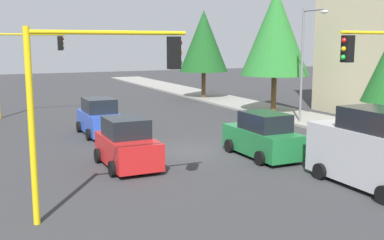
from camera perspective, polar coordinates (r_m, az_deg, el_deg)
ground_plane at (r=21.48m, az=-0.04°, el=-3.92°), size 120.00×120.00×0.00m
sidewalk_kerb at (r=31.14m, az=13.75°, el=0.14°), size 80.00×4.00×0.15m
traffic_signal_near_right at (r=13.38m, az=-11.31°, el=4.37°), size 0.36×4.59×5.38m
traffic_signal_far_right at (r=33.12m, az=-19.70°, el=7.21°), size 0.36×4.59×5.63m
street_lamp_curbside at (r=28.87m, az=13.78°, el=7.95°), size 2.15×0.28×7.00m
tree_roadside_far at (r=41.23m, az=1.44°, el=9.58°), size 4.22×4.22×7.71m
tree_roadside_mid at (r=32.86m, az=10.13°, el=10.45°), size 4.67×4.67×8.56m
delivery_van_silver at (r=17.22m, az=21.30°, el=-3.56°), size 4.80×2.22×2.77m
car_green at (r=20.67m, az=8.58°, el=-2.01°), size 4.10×2.02×1.98m
car_red at (r=19.00m, az=-7.90°, el=-3.01°), size 3.68×2.10×1.98m
car_blue at (r=25.84m, az=-11.13°, el=0.21°), size 3.94×2.06×1.98m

